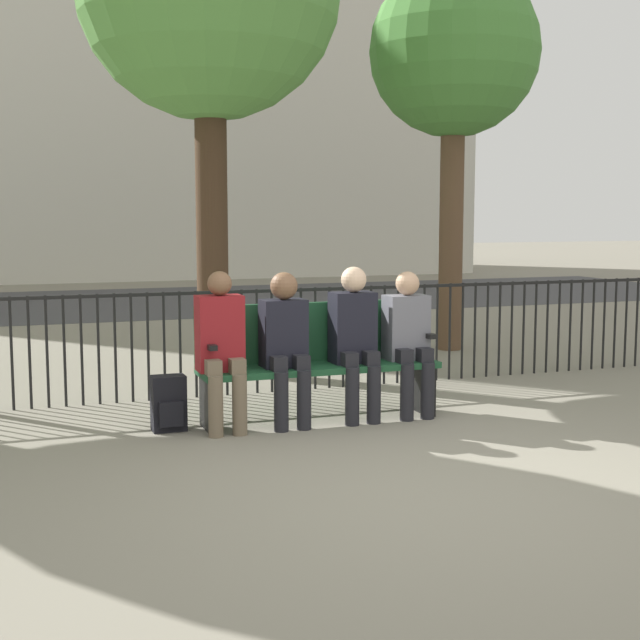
# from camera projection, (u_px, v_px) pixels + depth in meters

# --- Properties ---
(ground_plane) EXTENTS (80.00, 80.00, 0.00)m
(ground_plane) POSITION_uv_depth(u_px,v_px,m) (429.00, 490.00, 5.26)
(ground_plane) COLOR gray
(park_bench) EXTENTS (1.90, 0.45, 0.92)m
(park_bench) POSITION_uv_depth(u_px,v_px,m) (316.00, 357.00, 7.03)
(park_bench) COLOR #194728
(park_bench) RESTS_ON ground
(seated_person_0) EXTENTS (0.34, 0.39, 1.20)m
(seated_person_0) POSITION_uv_depth(u_px,v_px,m) (221.00, 343.00, 6.61)
(seated_person_0) COLOR brown
(seated_person_0) RESTS_ON ground
(seated_person_1) EXTENTS (0.34, 0.39, 1.18)m
(seated_person_1) POSITION_uv_depth(u_px,v_px,m) (285.00, 340.00, 6.78)
(seated_person_1) COLOR black
(seated_person_1) RESTS_ON ground
(seated_person_2) EXTENTS (0.34, 0.39, 1.21)m
(seated_person_2) POSITION_uv_depth(u_px,v_px,m) (355.00, 335.00, 6.98)
(seated_person_2) COLOR black
(seated_person_2) RESTS_ON ground
(seated_person_3) EXTENTS (0.34, 0.39, 1.16)m
(seated_person_3) POSITION_uv_depth(u_px,v_px,m) (409.00, 336.00, 7.14)
(seated_person_3) COLOR black
(seated_person_3) RESTS_ON ground
(backpack) EXTENTS (0.25, 0.21, 0.42)m
(backpack) POSITION_uv_depth(u_px,v_px,m) (169.00, 404.00, 6.67)
(backpack) COLOR black
(backpack) RESTS_ON ground
(fence_railing) EXTENTS (9.01, 0.03, 0.95)m
(fence_railing) POSITION_uv_depth(u_px,v_px,m) (272.00, 331.00, 8.09)
(fence_railing) COLOR black
(fence_railing) RESTS_ON ground
(tree_2) EXTENTS (1.98, 1.98, 4.49)m
(tree_2) POSITION_uv_depth(u_px,v_px,m) (454.00, 56.00, 10.32)
(tree_2) COLOR brown
(tree_2) RESTS_ON ground
(street_surface) EXTENTS (24.00, 6.00, 0.01)m
(street_surface) POSITION_uv_depth(u_px,v_px,m) (133.00, 302.00, 16.45)
(street_surface) COLOR #3D3D3F
(street_surface) RESTS_ON ground
(building_facade) EXTENTS (20.00, 6.00, 13.99)m
(building_facade) POSITION_uv_depth(u_px,v_px,m) (81.00, 6.00, 23.09)
(building_facade) COLOR beige
(building_facade) RESTS_ON ground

